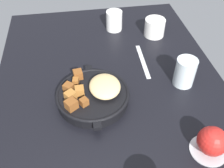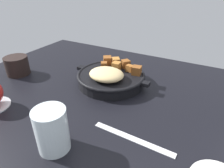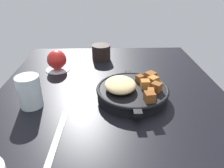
{
  "view_description": "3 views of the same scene",
  "coord_description": "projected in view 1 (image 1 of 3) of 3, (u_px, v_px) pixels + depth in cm",
  "views": [
    {
      "loc": [
        63.84,
        -10.14,
        62.59
      ],
      "look_at": [
        3.63,
        -0.36,
        4.85
      ],
      "focal_mm": 41.4,
      "sensor_mm": 36.0,
      "label": 1
    },
    {
      "loc": [
        -24.44,
        46.51,
        33.99
      ],
      "look_at": [
        0.06,
        2.17,
        5.66
      ],
      "focal_mm": 31.31,
      "sensor_mm": 36.0,
      "label": 2
    },
    {
      "loc": [
        -54.27,
        1.54,
        37.75
      ],
      "look_at": [
        6.49,
        -0.3,
        4.92
      ],
      "focal_mm": 33.72,
      "sensor_mm": 36.0,
      "label": 3
    }
  ],
  "objects": [
    {
      "name": "ground_plane",
      "position": [
        111.0,
        89.0,
        0.91
      ],
      "size": [
        114.85,
        80.39,
        2.4
      ],
      "primitive_type": "cube",
      "color": "black"
    },
    {
      "name": "butter_knife",
      "position": [
        143.0,
        61.0,
        1.0
      ],
      "size": [
        20.61,
        2.27,
        0.36
      ],
      "primitive_type": "cube",
      "rotation": [
        0.0,
        0.0,
        -0.03
      ],
      "color": "silver",
      "rests_on": "ground_plane"
    },
    {
      "name": "red_apple",
      "position": [
        212.0,
        141.0,
        0.68
      ],
      "size": [
        8.07,
        8.07,
        8.07
      ],
      "primitive_type": "sphere",
      "color": "red",
      "rests_on": "saucer_plate"
    },
    {
      "name": "ceramic_mug_white",
      "position": [
        155.0,
        27.0,
        1.11
      ],
      "size": [
        8.67,
        8.67,
        7.63
      ],
      "primitive_type": "cylinder",
      "color": "silver",
      "rests_on": "ground_plane"
    },
    {
      "name": "water_glass_tall",
      "position": [
        185.0,
        72.0,
        0.88
      ],
      "size": [
        7.09,
        7.09,
        10.22
      ],
      "primitive_type": "cylinder",
      "color": "silver",
      "rests_on": "ground_plane"
    },
    {
      "name": "cast_iron_skillet",
      "position": [
        93.0,
        95.0,
        0.83
      ],
      "size": [
        28.21,
        23.89,
        7.25
      ],
      "color": "black",
      "rests_on": "ground_plane"
    },
    {
      "name": "white_creamer_pitcher",
      "position": [
        114.0,
        21.0,
        1.14
      ],
      "size": [
        7.05,
        7.05,
        8.69
      ],
      "primitive_type": "cylinder",
      "color": "white",
      "rests_on": "ground_plane"
    },
    {
      "name": "saucer_plate",
      "position": [
        208.0,
        150.0,
        0.71
      ],
      "size": [
        10.26,
        10.26,
        0.6
      ],
      "primitive_type": "cylinder",
      "color": "#B7BABF",
      "rests_on": "ground_plane"
    }
  ]
}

